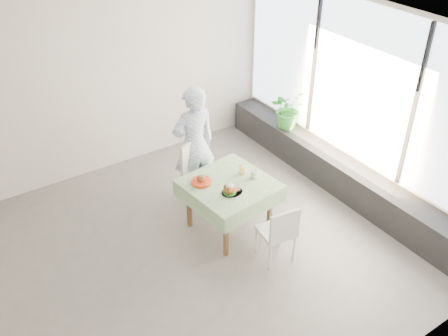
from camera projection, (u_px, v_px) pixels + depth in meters
floor at (175, 259)px, 6.29m from camera, size 6.00×6.00×0.00m
ceiling at (160, 44)px, 4.75m from camera, size 6.00×6.00×0.00m
wall_back at (86, 88)px, 7.26m from camera, size 6.00×0.02×2.80m
wall_front at (326, 316)px, 3.79m from camera, size 6.00×0.02×2.80m
wall_right at (359, 101)px, 6.92m from camera, size 0.02×5.00×2.80m
window_pane at (360, 84)px, 6.76m from camera, size 0.01×4.80×2.18m
window_ledge at (338, 174)px, 7.46m from camera, size 0.40×4.80×0.50m
cafe_table at (229, 201)px, 6.55m from camera, size 1.15×1.15×0.74m
chair_far at (204, 185)px, 7.11m from camera, size 0.62×0.62×0.98m
chair_near at (276, 242)px, 6.17m from camera, size 0.45×0.45×0.84m
diner at (194, 145)px, 6.93m from camera, size 0.66×0.46×1.75m
main_dish at (231, 190)px, 6.18m from camera, size 0.29×0.29×0.15m
juice_cup_orange at (242, 170)px, 6.54m from camera, size 0.09×0.09×0.24m
juice_cup_lemonade at (254, 174)px, 6.46m from camera, size 0.09×0.09×0.27m
second_dish at (201, 181)px, 6.37m from camera, size 0.25×0.25×0.12m
potted_plant at (288, 109)px, 8.00m from camera, size 0.70×0.66×0.64m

